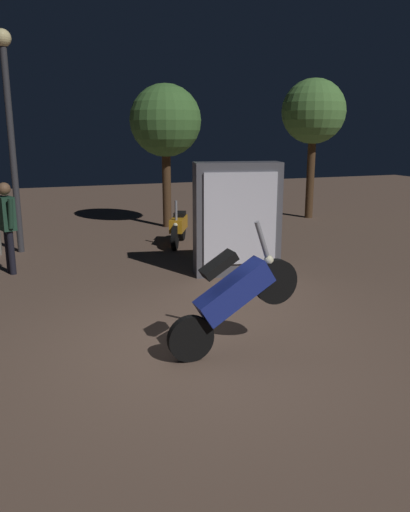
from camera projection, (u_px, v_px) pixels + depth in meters
ground_plane at (195, 350)px, 6.31m from camera, size 40.00×40.00×0.00m
motorcycle_blue_foreground at (234, 296)px, 6.02m from camera, size 1.66×0.31×1.63m
motorcycle_orange_parked_left at (179, 227)px, 12.01m from camera, size 0.82×1.53×1.11m
person_rider_beside at (7, 220)px, 9.44m from camera, size 0.34×0.66×1.73m
streetlamp_near at (9, 114)px, 10.69m from camera, size 0.36×0.36×4.68m
tree_left_bg at (166, 122)px, 13.72m from camera, size 1.94×1.94×3.89m
tree_center_bg at (314, 113)px, 15.14m from camera, size 1.91×1.91×4.17m
kiosk_billboard at (237, 219)px, 9.43m from camera, size 1.67×0.81×2.10m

